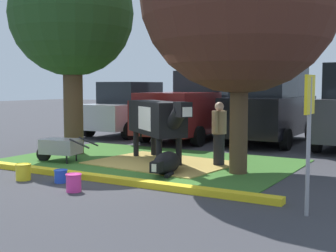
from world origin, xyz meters
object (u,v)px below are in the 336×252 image
(bucket_blue, at_px, (61,176))
(suv_black, at_px, (271,104))
(shade_tree_left, at_px, (72,16))
(pickup_truck_maroon, at_px, (196,107))
(cow_holstein, at_px, (158,118))
(parking_sign, at_px, (309,117))
(bucket_pink, at_px, (74,182))
(person_handler, at_px, (219,132))
(sedan_red, at_px, (131,109))
(wheelbarrow, at_px, (60,147))
(bucket_yellow, at_px, (23,172))
(calf_lying, at_px, (166,163))

(bucket_blue, xyz_separation_m, suv_black, (1.52, 8.19, 1.14))
(shade_tree_left, distance_m, pickup_truck_maroon, 5.78)
(cow_holstein, distance_m, parking_sign, 5.17)
(bucket_pink, bearing_deg, suv_black, 84.89)
(person_handler, distance_m, parking_sign, 4.22)
(bucket_blue, distance_m, pickup_truck_maroon, 8.11)
(pickup_truck_maroon, bearing_deg, sedan_red, -179.07)
(shade_tree_left, relative_size, wheelbarrow, 3.39)
(person_handler, xyz_separation_m, suv_black, (-0.39, 4.98, 0.47))
(shade_tree_left, bearing_deg, wheelbarrow, -61.97)
(bucket_blue, relative_size, suv_black, 0.06)
(bucket_yellow, bearing_deg, cow_holstein, 68.93)
(cow_holstein, bearing_deg, shade_tree_left, 178.99)
(person_handler, height_order, wheelbarrow, person_handler)
(cow_holstein, xyz_separation_m, sedan_red, (-4.31, 4.98, -0.10))
(bucket_yellow, distance_m, suv_black, 8.79)
(wheelbarrow, bearing_deg, bucket_blue, -45.98)
(shade_tree_left, bearing_deg, bucket_yellow, -64.29)
(calf_lying, xyz_separation_m, suv_black, (0.17, 6.44, 1.03))
(person_handler, bearing_deg, parking_sign, -48.02)
(suv_black, bearing_deg, calf_lying, -91.53)
(bucket_pink, height_order, pickup_truck_maroon, pickup_truck_maroon)
(wheelbarrow, relative_size, bucket_blue, 6.00)
(cow_holstein, distance_m, pickup_truck_maroon, 5.25)
(suv_black, bearing_deg, bucket_pink, -95.11)
(bucket_yellow, height_order, bucket_blue, bucket_yellow)
(wheelbarrow, distance_m, bucket_pink, 3.31)
(bucket_pink, distance_m, pickup_truck_maroon, 8.68)
(pickup_truck_maroon, bearing_deg, wheelbarrow, -95.40)
(person_handler, height_order, bucket_blue, person_handler)
(calf_lying, relative_size, bucket_yellow, 4.06)
(shade_tree_left, relative_size, calf_lying, 4.13)
(calf_lying, bearing_deg, bucket_blue, -127.56)
(calf_lying, relative_size, bucket_pink, 4.11)
(pickup_truck_maroon, bearing_deg, person_handler, -57.56)
(calf_lying, relative_size, sedan_red, 0.30)
(wheelbarrow, bearing_deg, bucket_yellow, -65.81)
(calf_lying, relative_size, pickup_truck_maroon, 0.25)
(wheelbarrow, bearing_deg, person_handler, 21.94)
(calf_lying, xyz_separation_m, parking_sign, (3.36, -1.64, 1.20))
(cow_holstein, distance_m, suv_black, 5.37)
(wheelbarrow, relative_size, bucket_pink, 5.00)
(calf_lying, xyz_separation_m, bucket_blue, (-1.35, -1.75, -0.10))
(shade_tree_left, xyz_separation_m, wheelbarrow, (0.66, -1.23, -3.38))
(shade_tree_left, height_order, bucket_yellow, shade_tree_left)
(suv_black, bearing_deg, bucket_blue, -100.51)
(cow_holstein, relative_size, bucket_yellow, 8.20)
(calf_lying, distance_m, bucket_yellow, 2.92)
(wheelbarrow, distance_m, sedan_red, 6.58)
(parking_sign, xyz_separation_m, bucket_blue, (-4.70, -0.11, -1.31))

